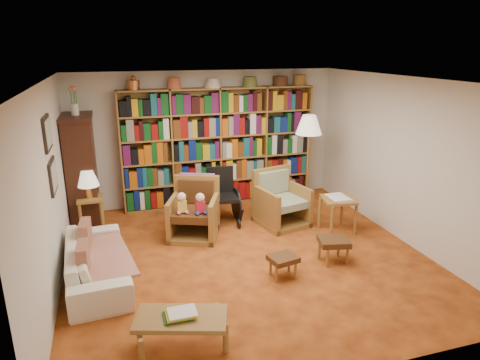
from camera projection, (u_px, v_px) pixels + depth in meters
name	position (u px, v px, depth m)	size (l,w,h in m)	color
floor	(247.00, 256.00, 6.21)	(5.00, 5.00, 0.00)	#BC5B1D
ceiling	(248.00, 80.00, 5.46)	(5.00, 5.00, 0.00)	silver
wall_back	(207.00, 138.00, 8.11)	(5.00, 5.00, 0.00)	silver
wall_front	(339.00, 256.00, 3.55)	(5.00, 5.00, 0.00)	silver
wall_left	(50.00, 191.00, 5.14)	(5.00, 5.00, 0.00)	silver
wall_right	(403.00, 160.00, 6.53)	(5.00, 5.00, 0.00)	silver
bookshelf	(219.00, 143.00, 8.04)	(3.60, 0.30, 2.42)	olive
curio_cabinet	(82.00, 169.00, 7.12)	(0.50, 0.95, 2.40)	#35170E
framed_pictures	(50.00, 155.00, 5.31)	(0.03, 0.52, 0.97)	black
sofa	(97.00, 261.00, 5.51)	(0.72, 1.84, 0.54)	#EDE4C9
sofa_throw	(101.00, 258.00, 5.51)	(0.72, 1.34, 0.04)	beige
cushion_left	(86.00, 238.00, 5.74)	(0.12, 0.39, 0.39)	maroon
cushion_right	(84.00, 262.00, 5.10)	(0.12, 0.39, 0.39)	maroon
side_table_lamp	(91.00, 207.00, 6.92)	(0.40, 0.40, 0.59)	olive
table_lamp	(88.00, 179.00, 6.78)	(0.34, 0.34, 0.46)	gold
armchair_leather	(193.00, 212.00, 6.84)	(1.02, 1.01, 0.94)	olive
armchair_sage	(280.00, 203.00, 7.31)	(0.91, 0.93, 0.93)	olive
wheelchair	(222.00, 198.00, 7.32)	(0.54, 0.76, 0.95)	black
floor_lamp	(309.00, 129.00, 7.58)	(0.47, 0.47, 1.76)	gold
side_table_papers	(338.00, 204.00, 6.90)	(0.58, 0.58, 0.61)	olive
footstool_a	(283.00, 260.00, 5.58)	(0.41, 0.37, 0.30)	#452A12
footstool_b	(334.00, 243.00, 5.97)	(0.48, 0.43, 0.35)	#452A12
coffee_table	(181.00, 321.00, 4.23)	(1.00, 0.70, 0.42)	olive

